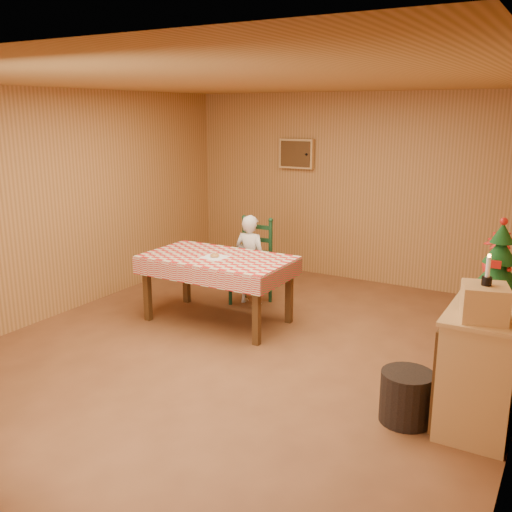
{
  "coord_description": "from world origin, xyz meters",
  "views": [
    {
      "loc": [
        2.73,
        -4.54,
        2.34
      ],
      "look_at": [
        0.0,
        0.2,
        0.95
      ],
      "focal_mm": 40.0,
      "sensor_mm": 36.0,
      "label": 1
    }
  ],
  "objects_px": {
    "storage_bin": "(406,397)",
    "christmas_tree": "(500,260)",
    "dining_table": "(217,263)",
    "seated_child": "(250,260)",
    "crate": "(484,302)",
    "shelf_unit": "(484,359)",
    "ladder_chair": "(253,263)"
  },
  "relations": [
    {
      "from": "crate",
      "to": "storage_bin",
      "type": "distance_m",
      "value": 0.98
    },
    {
      "from": "ladder_chair",
      "to": "christmas_tree",
      "type": "xyz_separation_m",
      "value": [
        2.96,
        -1.22,
        0.71
      ]
    },
    {
      "from": "dining_table",
      "to": "shelf_unit",
      "type": "relative_size",
      "value": 1.34
    },
    {
      "from": "storage_bin",
      "to": "christmas_tree",
      "type": "bearing_deg",
      "value": 53.18
    },
    {
      "from": "seated_child",
      "to": "christmas_tree",
      "type": "xyz_separation_m",
      "value": [
        2.96,
        -1.17,
        0.65
      ]
    },
    {
      "from": "ladder_chair",
      "to": "christmas_tree",
      "type": "bearing_deg",
      "value": -22.49
    },
    {
      "from": "seated_child",
      "to": "shelf_unit",
      "type": "height_order",
      "value": "seated_child"
    },
    {
      "from": "seated_child",
      "to": "shelf_unit",
      "type": "xyz_separation_m",
      "value": [
        2.95,
        -1.42,
        -0.1
      ]
    },
    {
      "from": "ladder_chair",
      "to": "storage_bin",
      "type": "bearing_deg",
      "value": -37.26
    },
    {
      "from": "shelf_unit",
      "to": "christmas_tree",
      "type": "relative_size",
      "value": 2.0
    },
    {
      "from": "dining_table",
      "to": "seated_child",
      "type": "height_order",
      "value": "seated_child"
    },
    {
      "from": "ladder_chair",
      "to": "shelf_unit",
      "type": "bearing_deg",
      "value": -26.56
    },
    {
      "from": "ladder_chair",
      "to": "shelf_unit",
      "type": "xyz_separation_m",
      "value": [
        2.95,
        -1.47,
        -0.04
      ]
    },
    {
      "from": "shelf_unit",
      "to": "christmas_tree",
      "type": "height_order",
      "value": "christmas_tree"
    },
    {
      "from": "christmas_tree",
      "to": "storage_bin",
      "type": "bearing_deg",
      "value": -126.82
    },
    {
      "from": "crate",
      "to": "christmas_tree",
      "type": "bearing_deg",
      "value": 90.0
    },
    {
      "from": "christmas_tree",
      "to": "storage_bin",
      "type": "xyz_separation_m",
      "value": [
        -0.49,
        -0.65,
        -1.01
      ]
    },
    {
      "from": "shelf_unit",
      "to": "storage_bin",
      "type": "relative_size",
      "value": 3.06
    },
    {
      "from": "shelf_unit",
      "to": "crate",
      "type": "xyz_separation_m",
      "value": [
        0.01,
        -0.4,
        0.59
      ]
    },
    {
      "from": "dining_table",
      "to": "shelf_unit",
      "type": "distance_m",
      "value": 3.04
    },
    {
      "from": "crate",
      "to": "storage_bin",
      "type": "xyz_separation_m",
      "value": [
        -0.49,
        -0.0,
        -0.85
      ]
    },
    {
      "from": "christmas_tree",
      "to": "storage_bin",
      "type": "height_order",
      "value": "christmas_tree"
    },
    {
      "from": "dining_table",
      "to": "crate",
      "type": "height_order",
      "value": "crate"
    },
    {
      "from": "ladder_chair",
      "to": "crate",
      "type": "bearing_deg",
      "value": -32.37
    },
    {
      "from": "dining_table",
      "to": "seated_child",
      "type": "distance_m",
      "value": 0.74
    },
    {
      "from": "dining_table",
      "to": "storage_bin",
      "type": "relative_size",
      "value": 4.08
    },
    {
      "from": "shelf_unit",
      "to": "crate",
      "type": "height_order",
      "value": "crate"
    },
    {
      "from": "dining_table",
      "to": "storage_bin",
      "type": "bearing_deg",
      "value": -23.84
    },
    {
      "from": "shelf_unit",
      "to": "seated_child",
      "type": "bearing_deg",
      "value": 154.33
    },
    {
      "from": "dining_table",
      "to": "ladder_chair",
      "type": "height_order",
      "value": "ladder_chair"
    },
    {
      "from": "christmas_tree",
      "to": "ladder_chair",
      "type": "bearing_deg",
      "value": 157.51
    },
    {
      "from": "seated_child",
      "to": "crate",
      "type": "distance_m",
      "value": 3.51
    }
  ]
}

